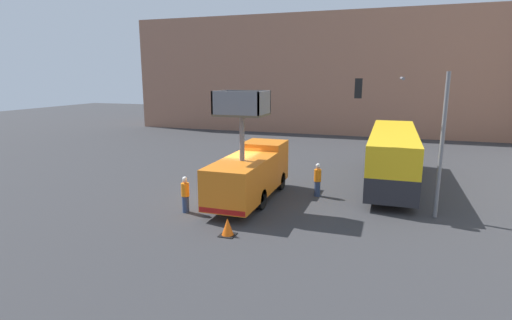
% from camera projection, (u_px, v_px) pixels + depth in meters
% --- Properties ---
extents(ground_plane, '(120.00, 120.00, 0.00)m').
position_uv_depth(ground_plane, '(233.00, 196.00, 21.50)').
color(ground_plane, '#333335').
extents(building_backdrop_far, '(44.00, 10.00, 12.99)m').
position_uv_depth(building_backdrop_far, '(325.00, 75.00, 47.50)').
color(building_backdrop_far, '#936651').
rests_on(building_backdrop_far, ground_plane).
extents(utility_truck, '(2.29, 7.30, 5.66)m').
position_uv_depth(utility_truck, '(250.00, 171.00, 20.49)').
color(utility_truck, orange).
rests_on(utility_truck, ground_plane).
extents(city_bus, '(2.52, 11.70, 3.18)m').
position_uv_depth(city_bus, '(393.00, 153.00, 23.61)').
color(city_bus, '#232328').
rests_on(city_bus, ground_plane).
extents(traffic_light_pole, '(3.96, 3.71, 6.53)m').
position_uv_depth(traffic_light_pole, '(412.00, 120.00, 17.78)').
color(traffic_light_pole, slate).
rests_on(traffic_light_pole, ground_plane).
extents(road_worker_near_truck, '(0.38, 0.38, 1.74)m').
position_uv_depth(road_worker_near_truck, '(185.00, 195.00, 18.77)').
color(road_worker_near_truck, navy).
rests_on(road_worker_near_truck, ground_plane).
extents(road_worker_directing, '(0.38, 0.38, 1.80)m').
position_uv_depth(road_worker_directing, '(318.00, 180.00, 21.32)').
color(road_worker_directing, navy).
rests_on(road_worker_directing, ground_plane).
extents(traffic_cone_near_truck, '(0.63, 0.63, 0.72)m').
position_uv_depth(traffic_cone_near_truck, '(228.00, 227.00, 16.11)').
color(traffic_cone_near_truck, black).
rests_on(traffic_cone_near_truck, ground_plane).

